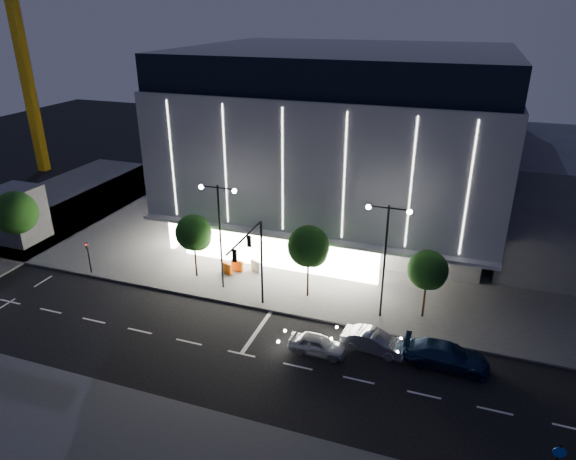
% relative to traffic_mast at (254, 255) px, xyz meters
% --- Properties ---
extents(ground, '(160.00, 160.00, 0.00)m').
position_rel_traffic_mast_xyz_m(ground, '(-1.00, -3.34, -5.03)').
color(ground, black).
rests_on(ground, ground).
extents(sidewalk_museum, '(70.00, 40.00, 0.15)m').
position_rel_traffic_mast_xyz_m(sidewalk_museum, '(4.00, 20.66, -4.95)').
color(sidewalk_museum, '#474747').
rests_on(sidewalk_museum, ground).
extents(sidewalk_west, '(16.00, 50.00, 0.15)m').
position_rel_traffic_mast_xyz_m(sidewalk_west, '(-31.00, 6.66, -4.95)').
color(sidewalk_west, '#474747').
rests_on(sidewalk_west, ground).
extents(museum, '(30.00, 25.80, 18.00)m').
position_rel_traffic_mast_xyz_m(museum, '(1.98, 18.97, 4.25)').
color(museum, '#4C4C51').
rests_on(museum, ground).
extents(traffic_mast, '(0.33, 5.89, 7.07)m').
position_rel_traffic_mast_xyz_m(traffic_mast, '(0.00, 0.00, 0.00)').
color(traffic_mast, black).
rests_on(traffic_mast, ground).
extents(street_lamp_west, '(3.16, 0.36, 9.00)m').
position_rel_traffic_mast_xyz_m(street_lamp_west, '(-4.00, 2.66, 0.93)').
color(street_lamp_west, black).
rests_on(street_lamp_west, ground).
extents(street_lamp_east, '(3.16, 0.36, 9.00)m').
position_rel_traffic_mast_xyz_m(street_lamp_east, '(9.00, 2.66, 0.93)').
color(street_lamp_east, black).
rests_on(street_lamp_east, ground).
extents(ped_signal_far, '(0.22, 0.24, 3.00)m').
position_rel_traffic_mast_xyz_m(ped_signal_far, '(-16.00, 1.16, -3.14)').
color(ped_signal_far, black).
rests_on(ped_signal_far, ground).
extents(tower_crane, '(32.00, 2.00, 28.50)m').
position_rel_traffic_mast_xyz_m(tower_crane, '(-41.92, 24.66, 15.48)').
color(tower_crane, gold).
rests_on(tower_crane, ground).
extents(tree_left, '(3.02, 3.02, 5.72)m').
position_rel_traffic_mast_xyz_m(tree_left, '(-6.97, 3.68, -0.99)').
color(tree_left, black).
rests_on(tree_left, ground).
extents(tree_mid, '(3.25, 3.25, 6.15)m').
position_rel_traffic_mast_xyz_m(tree_mid, '(3.03, 3.68, -0.69)').
color(tree_mid, black).
rests_on(tree_mid, ground).
extents(tree_right, '(2.91, 2.91, 5.51)m').
position_rel_traffic_mast_xyz_m(tree_right, '(12.03, 3.68, -1.14)').
color(tree_right, black).
rests_on(tree_right, ground).
extents(car_lead, '(3.93, 1.59, 1.34)m').
position_rel_traffic_mast_xyz_m(car_lead, '(5.79, -3.00, -4.36)').
color(car_lead, silver).
rests_on(car_lead, ground).
extents(car_second, '(4.50, 1.96, 1.44)m').
position_rel_traffic_mast_xyz_m(car_second, '(9.29, -1.51, -4.31)').
color(car_second, '#ABAEB3').
rests_on(car_second, ground).
extents(car_third, '(5.44, 2.26, 1.57)m').
position_rel_traffic_mast_xyz_m(car_third, '(14.00, -1.56, -4.24)').
color(car_third, '#13274A').
rests_on(car_third, ground).
extents(barrier_a, '(1.12, 0.62, 1.00)m').
position_rel_traffic_mast_xyz_m(barrier_a, '(-4.72, 4.88, -4.38)').
color(barrier_a, '#E3520C').
rests_on(barrier_a, sidewalk_museum).
extents(barrier_c, '(1.13, 0.43, 1.00)m').
position_rel_traffic_mast_xyz_m(barrier_c, '(-4.08, 5.65, -4.38)').
color(barrier_c, orange).
rests_on(barrier_c, sidewalk_museum).
extents(barrier_d, '(1.11, 0.67, 1.00)m').
position_rel_traffic_mast_xyz_m(barrier_d, '(-2.49, 6.12, -4.38)').
color(barrier_d, white).
rests_on(barrier_d, sidewalk_museum).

